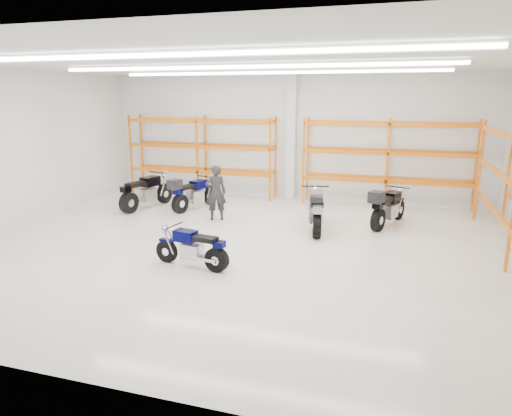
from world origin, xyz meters
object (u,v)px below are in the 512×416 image
(motorcycle_back_c, at_px, (316,212))
(motorcycle_back_d, at_px, (387,208))
(motorcycle_main, at_px, (194,249))
(structural_column, at_px, (291,137))
(motorcycle_back_a, at_px, (145,193))
(motorcycle_back_b, at_px, (192,194))
(standing_man, at_px, (216,193))

(motorcycle_back_c, distance_m, motorcycle_back_d, 2.13)
(motorcycle_back_c, xyz_separation_m, motorcycle_back_d, (1.90, 0.97, 0.02))
(motorcycle_main, bearing_deg, structural_column, 86.45)
(motorcycle_back_a, relative_size, motorcycle_back_b, 1.07)
(motorcycle_main, relative_size, motorcycle_back_c, 0.80)
(motorcycle_back_b, xyz_separation_m, structural_column, (2.76, 2.70, 1.70))
(motorcycle_back_b, bearing_deg, motorcycle_back_a, -168.26)
(motorcycle_main, distance_m, standing_man, 4.05)
(standing_man, bearing_deg, motorcycle_back_c, 150.35)
(motorcycle_back_a, bearing_deg, motorcycle_back_b, 11.74)
(motorcycle_back_a, bearing_deg, structural_column, 34.91)
(standing_man, distance_m, structural_column, 4.19)
(structural_column, bearing_deg, motorcycle_back_d, -39.72)
(motorcycle_back_a, relative_size, motorcycle_back_d, 1.05)
(motorcycle_back_c, distance_m, structural_column, 4.53)
(motorcycle_main, distance_m, motorcycle_back_c, 4.21)
(motorcycle_back_c, height_order, standing_man, standing_man)
(motorcycle_back_a, distance_m, structural_column, 5.55)
(motorcycle_back_c, bearing_deg, motorcycle_main, -119.45)
(motorcycle_back_c, height_order, structural_column, structural_column)
(motorcycle_back_a, relative_size, motorcycle_back_c, 0.99)
(motorcycle_main, bearing_deg, motorcycle_back_c, 60.55)
(motorcycle_back_b, xyz_separation_m, motorcycle_back_d, (6.26, -0.21, 0.02))
(standing_man, relative_size, structural_column, 0.38)
(motorcycle_back_d, bearing_deg, structural_column, 140.28)
(motorcycle_back_a, relative_size, structural_column, 0.52)
(motorcycle_back_a, bearing_deg, motorcycle_main, -49.48)
(motorcycle_back_d, bearing_deg, motorcycle_back_a, -179.16)
(motorcycle_back_c, distance_m, standing_man, 3.12)
(motorcycle_back_a, xyz_separation_m, standing_man, (2.83, -0.63, 0.31))
(structural_column, bearing_deg, motorcycle_back_c, -67.58)
(motorcycle_back_b, height_order, motorcycle_back_c, motorcycle_back_c)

